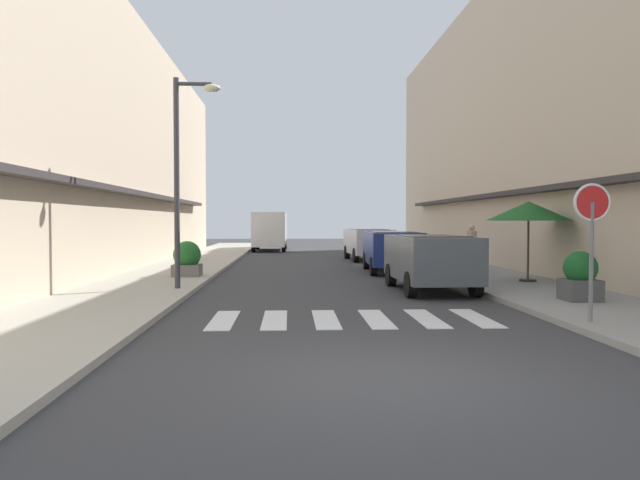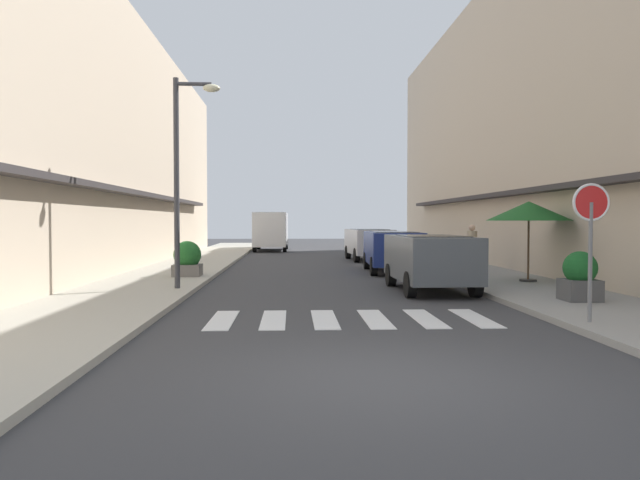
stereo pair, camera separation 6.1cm
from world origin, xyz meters
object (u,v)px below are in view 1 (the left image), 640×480
Objects in this scene: parked_car_far at (368,241)px; pedestrian_walking_near at (471,247)px; parked_car_near at (430,256)px; parked_car_mid at (392,247)px; street_lamp at (184,160)px; round_street_sign at (592,216)px; cafe_umbrella at (529,211)px; planter_corner at (580,276)px; planter_midblock at (187,259)px; delivery_van at (270,228)px.

pedestrian_walking_near reaches higher than parked_car_far.
parked_car_mid is (0.00, 5.86, 0.00)m from parked_car_near.
parked_car_near is 0.73× the size of street_lamp.
parked_car_far is at bearing 94.69° from round_street_sign.
street_lamp is 2.26× the size of cafe_umbrella.
street_lamp reaches higher than parked_car_mid.
planter_corner is at bearing 66.73° from round_street_sign.
planter_midblock is 0.68× the size of pedestrian_walking_near.
delivery_van is at bearing 117.30° from parked_car_far.
street_lamp reaches higher than round_street_sign.
delivery_van is (-4.90, 21.87, 0.49)m from parked_car_near.
planter_corner is (2.62, -8.65, -0.28)m from parked_car_mid.
parked_car_far is 10.68m from delivery_van.
street_lamp reaches higher than cafe_umbrella.
cafe_umbrella is 2.21× the size of planter_corner.
planter_midblock is (-1.99, -18.40, -0.76)m from delivery_van.
pedestrian_walking_near is (-0.68, 3.10, -1.16)m from cafe_umbrella.
parked_car_mid is at bearing 19.17° from planter_midblock.
cafe_umbrella is at bearing 22.47° from parked_car_near.
parked_car_mid reaches higher than planter_midblock.
planter_corner is (2.62, -2.79, -0.28)m from parked_car_near.
pedestrian_walking_near is (7.34, -17.48, -0.44)m from delivery_van.
planter_midblock reaches higher than planter_corner.
planter_midblock is at bearing -127.68° from parked_car_far.
round_street_sign is 12.30m from planter_midblock.
delivery_van is 5.07× the size of planter_corner.
cafe_umbrella is (3.12, -11.09, 1.20)m from parked_car_far.
parked_car_far is 8.36m from pedestrian_walking_near.
parked_car_far is 14.10m from street_lamp.
parked_car_mid is 8.97m from street_lamp.
delivery_van reaches higher than pedestrian_walking_near.
parked_car_far reaches higher than planter_corner.
cafe_umbrella is (8.02, -20.57, 0.71)m from delivery_van.
pedestrian_walking_near is (2.44, -7.99, 0.04)m from parked_car_far.
street_lamp is 5.00× the size of planter_corner.
cafe_umbrella reaches higher than planter_corner.
cafe_umbrella is at bearing -165.67° from pedestrian_walking_near.
cafe_umbrella is (3.12, -4.57, 1.20)m from parked_car_mid.
parked_car_near is at bearing 152.83° from pedestrian_walking_near.
delivery_van reaches higher than parked_car_near.
delivery_van is 25.79m from planter_corner.
parked_car_far reaches higher than planter_midblock.
delivery_van reaches higher than planter_corner.
cafe_umbrella is at bearing -68.70° from delivery_van.
parked_car_far is 0.77× the size of delivery_van.
parked_car_mid is 1.81× the size of round_street_sign.
parked_car_near and parked_car_mid have the same top height.
planter_corner is at bearing -33.36° from planter_midblock.
planter_midblock is 9.37m from pedestrian_walking_near.
planter_corner is (1.16, 2.69, -1.28)m from round_street_sign.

